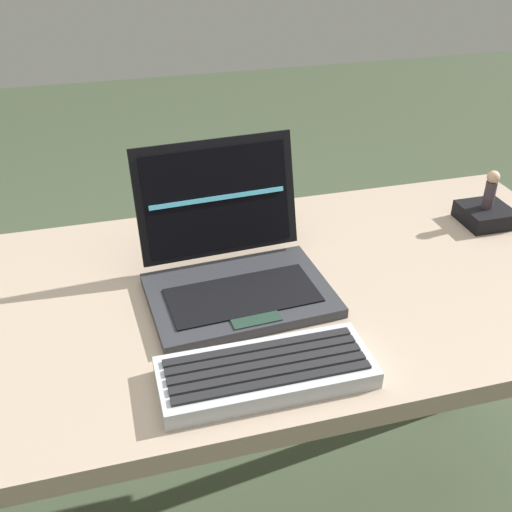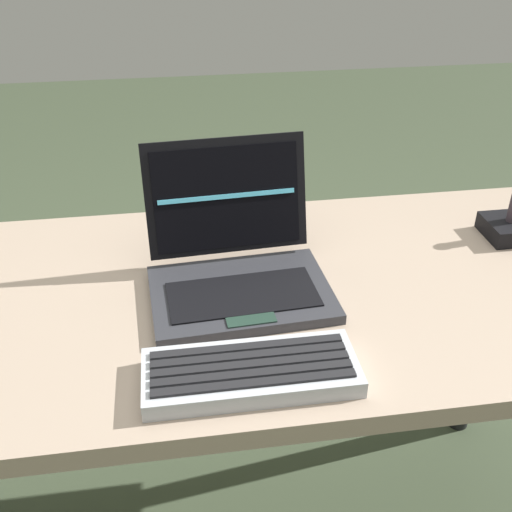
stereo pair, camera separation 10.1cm
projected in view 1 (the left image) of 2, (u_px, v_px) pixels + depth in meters
The scene contains 5 objects.
desk at pixel (218, 335), 1.13m from camera, with size 1.51×0.65×0.72m.
laptop_front at pixel (233, 265), 1.08m from camera, with size 0.32×0.29×0.24m.
external_keyboard at pixel (266, 372), 0.89m from camera, with size 0.31×0.12×0.03m.
figurine_stand at pixel (485, 215), 1.30m from camera, with size 0.10×0.10×0.04m, color black.
figurine at pixel (491, 188), 1.27m from camera, with size 0.03×0.03×0.08m.
Camera 1 is at (-0.17, -0.87, 1.35)m, focal length 43.31 mm.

